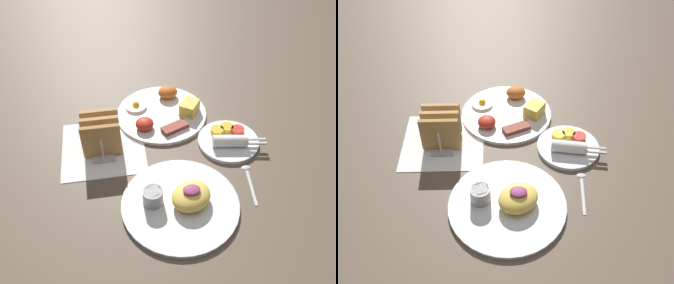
# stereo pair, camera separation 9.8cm
# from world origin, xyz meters

# --- Properties ---
(ground_plane) EXTENTS (3.00, 3.00, 0.00)m
(ground_plane) POSITION_xyz_m (0.00, 0.00, 0.00)
(ground_plane) COLOR brown
(napkin_flat) EXTENTS (0.22, 0.22, 0.00)m
(napkin_flat) POSITION_xyz_m (-0.19, 0.08, 0.00)
(napkin_flat) COLOR white
(napkin_flat) RESTS_ON ground_plane
(plate_breakfast) EXTENTS (0.26, 0.26, 0.05)m
(plate_breakfast) POSITION_xyz_m (-0.01, 0.19, 0.01)
(plate_breakfast) COLOR white
(plate_breakfast) RESTS_ON ground_plane
(plate_condiments) EXTENTS (0.18, 0.17, 0.04)m
(plate_condiments) POSITION_xyz_m (0.15, 0.04, 0.01)
(plate_condiments) COLOR white
(plate_condiments) RESTS_ON ground_plane
(plate_foreground) EXTENTS (0.28, 0.28, 0.06)m
(plate_foreground) POSITION_xyz_m (-0.02, -0.14, 0.01)
(plate_foreground) COLOR white
(plate_foreground) RESTS_ON ground_plane
(toast_rack) EXTENTS (0.10, 0.12, 0.10)m
(toast_rack) POSITION_xyz_m (-0.19, 0.08, 0.05)
(toast_rack) COLOR #B7B7BC
(toast_rack) RESTS_ON ground_plane
(teaspoon) EXTENTS (0.03, 0.13, 0.01)m
(teaspoon) POSITION_xyz_m (0.17, -0.09, 0.00)
(teaspoon) COLOR silver
(teaspoon) RESTS_ON ground_plane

